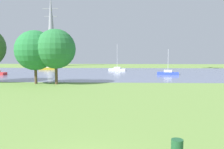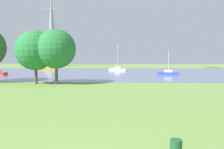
{
  "view_description": "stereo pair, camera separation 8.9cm",
  "coord_description": "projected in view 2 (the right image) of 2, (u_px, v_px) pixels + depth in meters",
  "views": [
    {
      "loc": [
        1.87,
        -8.36,
        4.78
      ],
      "look_at": [
        0.66,
        20.42,
        2.22
      ],
      "focal_mm": 37.21,
      "sensor_mm": 36.0,
      "label": 1
    },
    {
      "loc": [
        1.96,
        -8.35,
        4.78
      ],
      "look_at": [
        0.66,
        20.42,
        2.22
      ],
      "focal_mm": 37.21,
      "sensor_mm": 36.0,
      "label": 2
    }
  ],
  "objects": [
    {
      "name": "sailboat_white",
      "position": [
        118.0,
        69.0,
        65.59
      ],
      "size": [
        4.98,
        2.25,
        7.7
      ],
      "color": "white",
      "rests_on": "water_surface"
    },
    {
      "name": "litter_bin",
      "position": [
        176.0,
        148.0,
        10.83
      ],
      "size": [
        0.56,
        0.56,
        0.8
      ],
      "primitive_type": "cylinder",
      "color": "#1E512D",
      "rests_on": "ground"
    },
    {
      "name": "water_surface",
      "position": [
        115.0,
        73.0,
        58.57
      ],
      "size": [
        140.0,
        40.0,
        0.02
      ],
      "primitive_type": "cube",
      "color": "slate",
      "rests_on": "ground"
    },
    {
      "name": "sailboat_yellow",
      "position": [
        47.0,
        68.0,
        70.8
      ],
      "size": [
        4.97,
        2.21,
        5.68
      ],
      "color": "yellow",
      "rests_on": "water_surface"
    },
    {
      "name": "electricity_pylon",
      "position": [
        52.0,
        30.0,
        92.03
      ],
      "size": [
        6.4,
        4.4,
        28.23
      ],
      "color": "gray",
      "rests_on": "ground"
    },
    {
      "name": "tree_west_far",
      "position": [
        56.0,
        49.0,
        36.25
      ],
      "size": [
        6.21,
        6.21,
        8.68
      ],
      "color": "brown",
      "rests_on": "ground"
    },
    {
      "name": "tree_east_near",
      "position": [
        35.0,
        50.0,
        36.84
      ],
      "size": [
        6.34,
        6.34,
        8.52
      ],
      "color": "brown",
      "rests_on": "ground"
    },
    {
      "name": "sailboat_blue",
      "position": [
        168.0,
        73.0,
        53.2
      ],
      "size": [
        5.01,
        2.48,
        5.84
      ],
      "color": "blue",
      "rests_on": "water_surface"
    },
    {
      "name": "ground_plane",
      "position": [
        108.0,
        90.0,
        30.71
      ],
      "size": [
        160.0,
        160.0,
        0.0
      ],
      "primitive_type": "plane",
      "color": "olive"
    }
  ]
}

